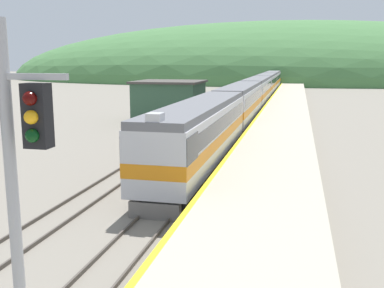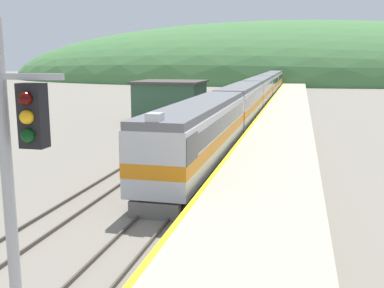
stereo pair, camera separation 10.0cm
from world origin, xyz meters
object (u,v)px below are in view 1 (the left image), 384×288
Objects in this scene: carriage_third at (257,91)px; carriage_fifth at (272,80)px; express_train_lead_car at (200,133)px; signal_mast_main at (11,182)px; carriage_fourth at (266,84)px; carriage_second at (240,104)px.

carriage_third and carriage_fifth have the same top height.
express_train_lead_car is 1.04× the size of carriage_fifth.
signal_mast_main is (1.45, -21.32, 2.61)m from express_train_lead_car.
carriage_third is 19.91m from carriage_fourth.
express_train_lead_car is at bearing -90.00° from carriage_third.
signal_mast_main is at bearing -89.18° from carriage_fifth.
carriage_second and carriage_fifth have the same top height.
signal_mast_main is at bearing -88.98° from carriage_fourth.
carriage_second is 1.00× the size of carriage_fourth.
signal_mast_main is at bearing -86.11° from express_train_lead_car.
carriage_third is 61.81m from signal_mast_main.
signal_mast_main is (1.45, -61.74, 2.62)m from carriage_third.
carriage_fourth is 1.00× the size of carriage_fifth.
carriage_second is 1.00× the size of carriage_fifth.
carriage_fifth is 101.61m from signal_mast_main.
carriage_third is 39.83m from carriage_fifth.
carriage_third is 2.51× the size of signal_mast_main.
signal_mast_main reaches higher than carriage_third.
express_train_lead_car is 1.04× the size of carriage_fourth.
carriage_fifth is (0.00, 39.83, 0.00)m from carriage_third.
express_train_lead_car reaches higher than carriage_third.
carriage_second is at bearing -90.00° from carriage_fourth.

